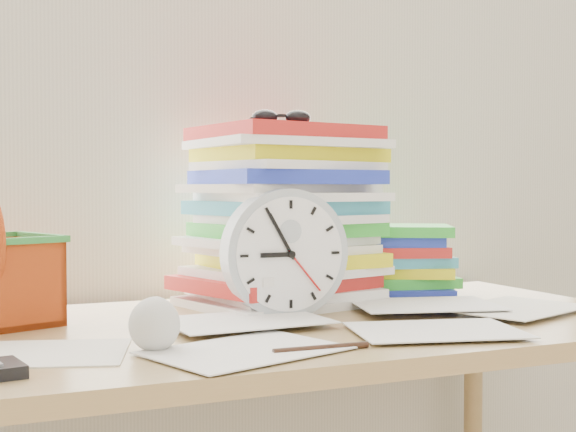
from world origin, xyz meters
name	(u,v)px	position (x,y,z in m)	size (l,w,h in m)	color
curtain	(204,39)	(0.00, 1.98, 1.30)	(2.40, 0.01, 2.50)	beige
desk	(272,365)	(0.00, 1.60, 0.68)	(1.40, 0.70, 0.75)	olive
paper_stack	(284,216)	(0.10, 1.79, 0.93)	(0.37, 0.30, 0.35)	white
clock	(285,253)	(0.04, 1.64, 0.87)	(0.23, 0.23, 0.05)	#ABB5BE
sunglasses	(281,117)	(0.08, 1.75, 1.12)	(0.13, 0.11, 0.03)	black
book_stack	(396,261)	(0.37, 1.79, 0.83)	(0.26, 0.20, 0.15)	white
crumpled_ball	(154,324)	(-0.25, 1.44, 0.79)	(0.08, 0.08, 0.08)	silver
pen	(321,348)	(-0.03, 1.34, 0.75)	(0.01, 0.01, 0.15)	black
scattered_papers	(272,318)	(0.00, 1.60, 0.76)	(1.26, 0.42, 0.02)	white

